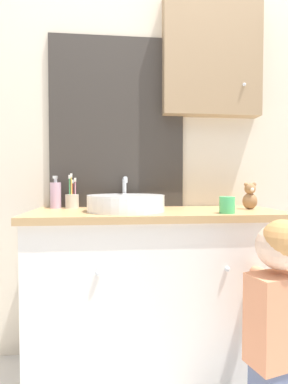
% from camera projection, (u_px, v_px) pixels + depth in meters
% --- Properties ---
extents(wall_back, '(3.20, 0.18, 2.50)m').
position_uv_depth(wall_back, '(153.00, 141.00, 1.85)').
color(wall_back, beige).
rests_on(wall_back, ground_plane).
extents(vanity_counter, '(1.31, 0.52, 0.89)m').
position_uv_depth(vanity_counter, '(156.00, 293.00, 1.60)').
color(vanity_counter, silver).
rests_on(vanity_counter, ground_plane).
extents(sink_basin, '(0.40, 0.45, 0.18)m').
position_uv_depth(sink_basin, '(126.00, 202.00, 1.56)').
color(sink_basin, white).
rests_on(sink_basin, vanity_counter).
extents(toothbrush_holder, '(0.08, 0.08, 0.20)m').
position_uv_depth(toothbrush_holder, '(72.00, 200.00, 1.71)').
color(toothbrush_holder, beige).
rests_on(toothbrush_holder, vanity_counter).
extents(soap_dispenser, '(0.06, 0.06, 0.19)m').
position_uv_depth(soap_dispenser, '(56.00, 195.00, 1.71)').
color(soap_dispenser, '#CCA3BC').
rests_on(soap_dispenser, vanity_counter).
extents(child_figure, '(0.26, 0.47, 0.90)m').
position_uv_depth(child_figure, '(278.00, 314.00, 1.17)').
color(child_figure, slate).
rests_on(child_figure, ground_plane).
extents(teddy_bear, '(0.08, 0.07, 0.15)m').
position_uv_depth(teddy_bear, '(250.00, 197.00, 1.65)').
color(teddy_bear, '#9E7047').
rests_on(teddy_bear, vanity_counter).
extents(drinking_cup, '(0.07, 0.07, 0.08)m').
position_uv_depth(drinking_cup, '(227.00, 205.00, 1.44)').
color(drinking_cup, '#4CC670').
rests_on(drinking_cup, vanity_counter).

